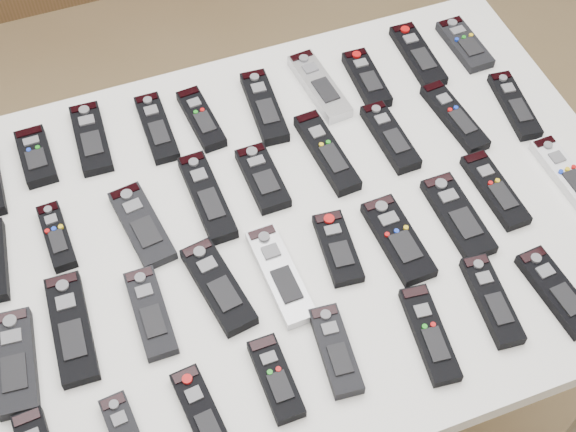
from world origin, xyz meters
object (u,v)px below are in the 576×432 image
object	(u,v)px
remote_3	(157,128)
remote_11	(57,237)
remote_13	(207,197)
remote_24	(338,248)
remote_9	(465,44)
remote_14	(263,178)
remote_33	(336,350)
remote_32	(276,379)
remote_26	(458,216)
remote_31	(204,419)
remote_22	(218,286)
remote_34	(429,334)
remote_36	(557,292)
remote_28	(568,178)
remote_1	(36,157)
remote_2	(91,138)
remote_5	(264,107)
table	(288,241)
remote_12	(142,225)
remote_20	(71,328)
remote_7	(367,79)
remote_16	(390,137)
remote_19	(15,362)
remote_35	(492,300)
remote_23	(280,275)
remote_18	(514,105)
remote_4	(201,119)
remote_21	(151,313)
remote_15	(327,152)
remote_27	(495,190)
remote_8	(418,55)
remote_17	(454,117)

from	to	relation	value
remote_3	remote_11	distance (m)	0.30
remote_13	remote_24	bearing A→B (deg)	-47.11
remote_9	remote_14	size ratio (longest dim) A/B	1.02
remote_33	remote_32	bearing A→B (deg)	-167.95
remote_26	remote_31	size ratio (longest dim) A/B	1.04
remote_9	remote_22	world-z (taller)	remote_22
remote_34	remote_36	size ratio (longest dim) A/B	1.02
remote_11	remote_28	world-z (taller)	same
remote_13	remote_1	bearing A→B (deg)	141.77
remote_2	remote_5	world-z (taller)	remote_5
table	remote_12	xyz separation A→B (m)	(-0.25, 0.08, 0.07)
remote_20	remote_28	bearing A→B (deg)	1.62
remote_7	remote_9	distance (m)	0.24
remote_16	remote_19	xyz separation A→B (m)	(-0.75, -0.22, 0.00)
remote_16	remote_11	bearing A→B (deg)	178.67
remote_12	remote_26	size ratio (longest dim) A/B	0.99
remote_28	remote_32	world-z (taller)	remote_32
remote_35	remote_23	bearing A→B (deg)	156.95
remote_23	remote_32	distance (m)	0.19
remote_16	remote_18	xyz separation A→B (m)	(0.27, -0.01, -0.00)
remote_34	remote_9	bearing A→B (deg)	63.99
remote_1	remote_33	distance (m)	0.68
remote_4	remote_1	bearing A→B (deg)	172.41
remote_11	remote_21	world-z (taller)	remote_11
remote_32	remote_1	bearing A→B (deg)	114.38
remote_1	remote_5	bearing A→B (deg)	-4.97
remote_15	remote_32	size ratio (longest dim) A/B	1.40
remote_33	remote_2	bearing A→B (deg)	120.50
remote_33	remote_34	bearing A→B (deg)	-4.01
remote_5	remote_34	xyz separation A→B (m)	(0.08, -0.56, -0.00)
remote_1	remote_14	bearing A→B (deg)	-28.46
remote_2	remote_5	distance (m)	0.34
remote_9	remote_13	distance (m)	0.66
remote_14	remote_33	xyz separation A→B (m)	(-0.01, -0.37, 0.00)
remote_11	remote_4	bearing A→B (deg)	26.72
remote_26	remote_27	world-z (taller)	same
remote_11	remote_20	xyz separation A→B (m)	(-0.01, -0.19, 0.00)
remote_16	table	bearing A→B (deg)	-157.79
remote_22	remote_8	bearing A→B (deg)	25.65
remote_5	remote_21	size ratio (longest dim) A/B	1.11
remote_18	remote_24	bearing A→B (deg)	-150.63
remote_7	remote_26	bearing A→B (deg)	-85.74
remote_7	remote_15	xyz separation A→B (m)	(-0.15, -0.15, 0.00)
remote_16	remote_22	bearing A→B (deg)	-155.60
remote_1	remote_35	size ratio (longest dim) A/B	0.79
remote_2	remote_33	world-z (taller)	remote_33
remote_17	remote_27	size ratio (longest dim) A/B	1.07
remote_2	remote_11	distance (m)	0.23
remote_27	remote_35	xyz separation A→B (m)	(-0.12, -0.20, 0.00)
remote_35	remote_5	bearing A→B (deg)	116.44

